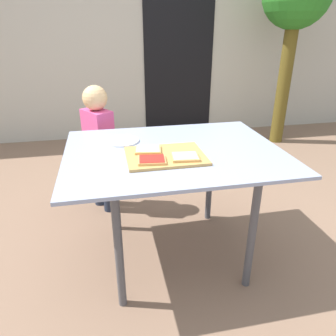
{
  "coord_description": "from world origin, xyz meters",
  "views": [
    {
      "loc": [
        -0.37,
        -1.63,
        1.38
      ],
      "look_at": [
        -0.03,
        0.0,
        0.62
      ],
      "focal_mm": 33.55,
      "sensor_mm": 36.0,
      "label": 1
    }
  ],
  "objects_px": {
    "cutting_board": "(165,156)",
    "pizza_slice_far_left": "(148,150)",
    "plate_white_left": "(122,141)",
    "pizza_slice_near_left": "(152,160)",
    "backyard_tree": "(296,0)",
    "child_left": "(99,141)",
    "dining_table": "(174,163)",
    "pizza_slice_near_right": "(185,157)"
  },
  "relations": [
    {
      "from": "pizza_slice_near_right",
      "to": "child_left",
      "type": "bearing_deg",
      "value": 117.93
    },
    {
      "from": "cutting_board",
      "to": "pizza_slice_far_left",
      "type": "distance_m",
      "value": 0.11
    },
    {
      "from": "pizza_slice_far_left",
      "to": "backyard_tree",
      "type": "bearing_deg",
      "value": 44.79
    },
    {
      "from": "dining_table",
      "to": "pizza_slice_near_right",
      "type": "distance_m",
      "value": 0.2
    },
    {
      "from": "pizza_slice_near_right",
      "to": "pizza_slice_near_left",
      "type": "height_order",
      "value": "same"
    },
    {
      "from": "pizza_slice_near_left",
      "to": "backyard_tree",
      "type": "xyz_separation_m",
      "value": [
        1.95,
        2.08,
        0.88
      ]
    },
    {
      "from": "pizza_slice_near_left",
      "to": "plate_white_left",
      "type": "relative_size",
      "value": 0.72
    },
    {
      "from": "pizza_slice_far_left",
      "to": "plate_white_left",
      "type": "relative_size",
      "value": 0.74
    },
    {
      "from": "dining_table",
      "to": "pizza_slice_near_left",
      "type": "xyz_separation_m",
      "value": [
        -0.15,
        -0.17,
        0.1
      ]
    },
    {
      "from": "cutting_board",
      "to": "pizza_slice_near_left",
      "type": "height_order",
      "value": "pizza_slice_near_left"
    },
    {
      "from": "dining_table",
      "to": "pizza_slice_far_left",
      "type": "bearing_deg",
      "value": -170.99
    },
    {
      "from": "dining_table",
      "to": "pizza_slice_far_left",
      "type": "height_order",
      "value": "pizza_slice_far_left"
    },
    {
      "from": "dining_table",
      "to": "plate_white_left",
      "type": "distance_m",
      "value": 0.36
    },
    {
      "from": "pizza_slice_near_right",
      "to": "backyard_tree",
      "type": "bearing_deg",
      "value": 49.49
    },
    {
      "from": "pizza_slice_far_left",
      "to": "pizza_slice_near_left",
      "type": "distance_m",
      "value": 0.15
    },
    {
      "from": "dining_table",
      "to": "pizza_slice_near_left",
      "type": "distance_m",
      "value": 0.25
    },
    {
      "from": "pizza_slice_near_left",
      "to": "plate_white_left",
      "type": "bearing_deg",
      "value": 109.1
    },
    {
      "from": "cutting_board",
      "to": "pizza_slice_far_left",
      "type": "height_order",
      "value": "pizza_slice_far_left"
    },
    {
      "from": "dining_table",
      "to": "plate_white_left",
      "type": "bearing_deg",
      "value": 144.3
    },
    {
      "from": "pizza_slice_far_left",
      "to": "pizza_slice_near_right",
      "type": "bearing_deg",
      "value": -39.07
    },
    {
      "from": "cutting_board",
      "to": "plate_white_left",
      "type": "height_order",
      "value": "cutting_board"
    },
    {
      "from": "cutting_board",
      "to": "pizza_slice_near_left",
      "type": "relative_size",
      "value": 2.74
    },
    {
      "from": "backyard_tree",
      "to": "cutting_board",
      "type": "bearing_deg",
      "value": -132.92
    },
    {
      "from": "pizza_slice_far_left",
      "to": "backyard_tree",
      "type": "distance_m",
      "value": 2.88
    },
    {
      "from": "dining_table",
      "to": "pizza_slice_near_right",
      "type": "relative_size",
      "value": 8.03
    },
    {
      "from": "dining_table",
      "to": "child_left",
      "type": "xyz_separation_m",
      "value": [
        -0.43,
        0.69,
        -0.07
      ]
    },
    {
      "from": "dining_table",
      "to": "cutting_board",
      "type": "height_order",
      "value": "cutting_board"
    },
    {
      "from": "dining_table",
      "to": "backyard_tree",
      "type": "xyz_separation_m",
      "value": [
        1.8,
        1.91,
        0.98
      ]
    },
    {
      "from": "pizza_slice_near_right",
      "to": "plate_white_left",
      "type": "height_order",
      "value": "pizza_slice_near_right"
    },
    {
      "from": "plate_white_left",
      "to": "child_left",
      "type": "xyz_separation_m",
      "value": [
        -0.15,
        0.49,
        -0.16
      ]
    },
    {
      "from": "child_left",
      "to": "pizza_slice_near_left",
      "type": "bearing_deg",
      "value": -72.13
    },
    {
      "from": "cutting_board",
      "to": "child_left",
      "type": "bearing_deg",
      "value": 114.83
    },
    {
      "from": "cutting_board",
      "to": "pizza_slice_far_left",
      "type": "bearing_deg",
      "value": 139.94
    },
    {
      "from": "cutting_board",
      "to": "pizza_slice_near_left",
      "type": "distance_m",
      "value": 0.12
    },
    {
      "from": "pizza_slice_far_left",
      "to": "plate_white_left",
      "type": "distance_m",
      "value": 0.26
    },
    {
      "from": "pizza_slice_far_left",
      "to": "pizza_slice_near_left",
      "type": "bearing_deg",
      "value": -90.51
    },
    {
      "from": "pizza_slice_far_left",
      "to": "child_left",
      "type": "relative_size",
      "value": 0.16
    },
    {
      "from": "dining_table",
      "to": "child_left",
      "type": "height_order",
      "value": "child_left"
    },
    {
      "from": "pizza_slice_near_right",
      "to": "child_left",
      "type": "distance_m",
      "value": 0.98
    },
    {
      "from": "cutting_board",
      "to": "plate_white_left",
      "type": "bearing_deg",
      "value": 125.83
    },
    {
      "from": "dining_table",
      "to": "cutting_board",
      "type": "distance_m",
      "value": 0.15
    },
    {
      "from": "backyard_tree",
      "to": "plate_white_left",
      "type": "bearing_deg",
      "value": -140.6
    }
  ]
}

